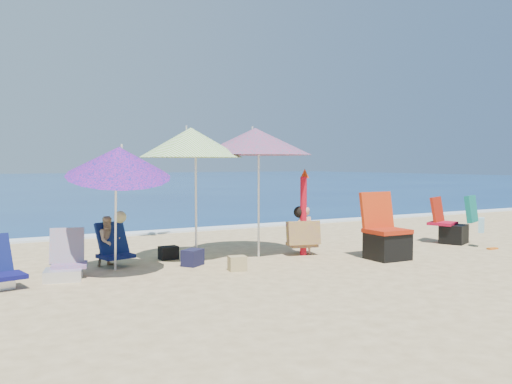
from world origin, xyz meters
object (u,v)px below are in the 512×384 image
umbrella_blue (119,162)px  umbrella_turquoise (255,142)px  camp_chair_right (455,226)px  person_left (110,241)px  camp_chair_left (386,239)px  umbrella_striped (191,143)px  chair_rainbow (65,266)px  person_center (304,231)px  furled_umbrella (304,208)px

umbrella_blue → umbrella_turquoise: bearing=13.7°
camp_chair_right → person_left: 6.49m
umbrella_blue → person_left: size_ratio=2.28×
camp_chair_left → camp_chair_right: bearing=15.4°
umbrella_striped → person_left: bearing=165.8°
umbrella_turquoise → umbrella_blue: size_ratio=1.23×
camp_chair_left → umbrella_blue: bearing=170.2°
chair_rainbow → camp_chair_right: camp_chair_right is taller
chair_rainbow → umbrella_striped: bearing=8.7°
camp_chair_right → person_center: bearing=174.1°
umbrella_blue → umbrella_striped: bearing=24.4°
furled_umbrella → chair_rainbow: size_ratio=1.94×
umbrella_blue → person_left: 1.49m
umbrella_turquoise → chair_rainbow: umbrella_turquoise is taller
umbrella_turquoise → umbrella_blue: umbrella_turquoise is taller
umbrella_blue → chair_rainbow: size_ratio=2.54×
umbrella_blue → camp_chair_left: 4.39m
umbrella_striped → person_left: 1.94m
camp_chair_left → furled_umbrella: bearing=132.9°
furled_umbrella → chair_rainbow: 3.94m
person_left → camp_chair_left: bearing=-21.5°
person_left → camp_chair_right: bearing=-8.4°
umbrella_blue → person_left: umbrella_blue is taller
camp_chair_right → camp_chair_left: bearing=-164.6°
chair_rainbow → person_center: (3.88, -0.01, 0.23)m
umbrella_striped → camp_chair_left: umbrella_striped is taller
person_center → person_left: size_ratio=0.98×
umbrella_blue → camp_chair_left: bearing=-9.8°
umbrella_striped → camp_chair_left: bearing=-24.4°
camp_chair_left → person_left: camp_chair_left is taller
umbrella_striped → person_center: size_ratio=2.59×
chair_rainbow → person_left: 0.99m
umbrella_striped → furled_umbrella: (1.93, -0.30, -1.07)m
umbrella_turquoise → camp_chair_left: umbrella_turquoise is taller
umbrella_striped → umbrella_blue: bearing=-155.6°
camp_chair_right → umbrella_blue: bearing=179.5°
umbrella_striped → person_center: umbrella_striped is taller
person_center → person_left: 3.18m
umbrella_striped → person_center: bearing=-9.1°
furled_umbrella → person_left: (-3.13, 0.60, -0.42)m
umbrella_striped → camp_chair_right: (5.22, -0.65, -1.54)m
camp_chair_right → umbrella_turquoise: bearing=170.8°
chair_rainbow → camp_chair_left: (4.82, -1.00, 0.15)m
furled_umbrella → person_center: furled_umbrella is taller
furled_umbrella → chair_rainbow: furled_umbrella is taller
camp_chair_right → person_left: camp_chair_right is taller
umbrella_blue → camp_chair_right: 6.63m
umbrella_turquoise → furled_umbrella: (0.77, -0.31, -1.11)m
umbrella_striped → chair_rainbow: umbrella_striped is taller
furled_umbrella → camp_chair_left: bearing=-47.1°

